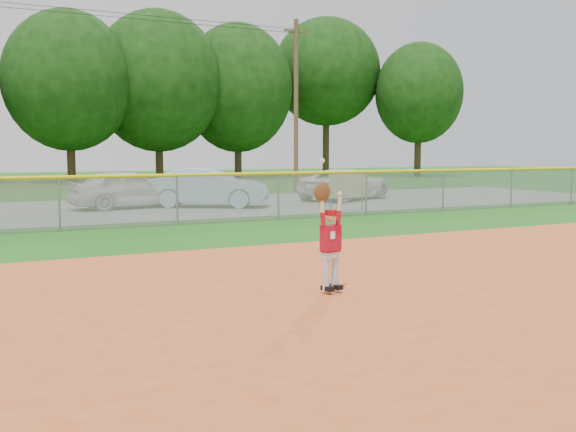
% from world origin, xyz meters
% --- Properties ---
extents(ground, '(120.00, 120.00, 0.00)m').
position_xyz_m(ground, '(0.00, 0.00, 0.00)').
color(ground, '#1C5A14').
rests_on(ground, ground).
extents(clay_infield, '(24.00, 16.00, 0.04)m').
position_xyz_m(clay_infield, '(0.00, -3.00, 0.02)').
color(clay_infield, '#C55223').
rests_on(clay_infield, ground).
extents(parking_strip, '(44.00, 10.00, 0.03)m').
position_xyz_m(parking_strip, '(0.00, 16.00, 0.01)').
color(parking_strip, slate).
rests_on(parking_strip, ground).
extents(car_white_a, '(4.56, 2.35, 1.48)m').
position_xyz_m(car_white_a, '(-0.16, 16.07, 0.77)').
color(car_white_a, silver).
rests_on(car_white_a, parking_strip).
extents(car_blue, '(4.82, 3.68, 1.52)m').
position_xyz_m(car_blue, '(2.76, 15.22, 0.79)').
color(car_blue, '#9CC9E9').
rests_on(car_blue, parking_strip).
extents(car_white_b, '(5.42, 4.20, 1.37)m').
position_xyz_m(car_white_b, '(9.56, 16.11, 0.71)').
color(car_white_b, white).
rests_on(car_white_b, parking_strip).
extents(sponsor_sign, '(1.55, 0.15, 1.38)m').
position_xyz_m(sponsor_sign, '(6.71, 11.37, 0.91)').
color(sponsor_sign, gray).
rests_on(sponsor_sign, ground).
extents(outfield_fence, '(40.06, 0.10, 1.55)m').
position_xyz_m(outfield_fence, '(0.00, 10.00, 0.88)').
color(outfield_fence, gray).
rests_on(outfield_fence, ground).
extents(power_lines, '(19.40, 0.24, 9.00)m').
position_xyz_m(power_lines, '(1.00, 22.00, 4.68)').
color(power_lines, '#4C3823').
rests_on(power_lines, ground).
extents(tree_line, '(62.37, 13.00, 14.43)m').
position_xyz_m(tree_line, '(0.96, 37.90, 7.53)').
color(tree_line, '#422D1C').
rests_on(tree_line, ground).
extents(ballplayer, '(0.56, 0.28, 2.03)m').
position_xyz_m(ballplayer, '(-0.52, -0.05, 0.93)').
color(ballplayer, silver).
rests_on(ballplayer, ground).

